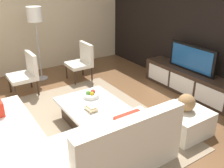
{
  "coord_description": "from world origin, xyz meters",
  "views": [
    {
      "loc": [
        3.18,
        -1.65,
        2.36
      ],
      "look_at": [
        -0.2,
        0.59,
        0.57
      ],
      "focal_mm": 40.31,
      "sensor_mm": 36.0,
      "label": 1
    }
  ],
  "objects_px": {
    "floor_lamp": "(35,19)",
    "fruit_bowl": "(91,95)",
    "sectional_couch": "(50,146)",
    "coffee_table": "(91,112)",
    "accent_chair_far": "(82,60)",
    "book_stack": "(91,108)",
    "television": "(192,58)",
    "ottoman": "(184,121)",
    "accent_chair_near": "(26,71)",
    "media_console": "(189,82)",
    "decorative_ball": "(186,103)"
  },
  "relations": [
    {
      "from": "coffee_table",
      "to": "book_stack",
      "type": "height_order",
      "value": "book_stack"
    },
    {
      "from": "coffee_table",
      "to": "book_stack",
      "type": "xyz_separation_m",
      "value": [
        0.22,
        -0.12,
        0.22
      ]
    },
    {
      "from": "media_console",
      "to": "book_stack",
      "type": "height_order",
      "value": "media_console"
    },
    {
      "from": "coffee_table",
      "to": "television",
      "type": "bearing_deg",
      "value": 87.51
    },
    {
      "from": "ottoman",
      "to": "coffee_table",
      "type": "bearing_deg",
      "value": -134.35
    },
    {
      "from": "sectional_couch",
      "to": "book_stack",
      "type": "relative_size",
      "value": 10.92
    },
    {
      "from": "television",
      "to": "coffee_table",
      "type": "relative_size",
      "value": 1.07
    },
    {
      "from": "television",
      "to": "floor_lamp",
      "type": "height_order",
      "value": "floor_lamp"
    },
    {
      "from": "decorative_ball",
      "to": "book_stack",
      "type": "relative_size",
      "value": 1.26
    },
    {
      "from": "accent_chair_near",
      "to": "sectional_couch",
      "type": "bearing_deg",
      "value": -18.02
    },
    {
      "from": "fruit_bowl",
      "to": "book_stack",
      "type": "height_order",
      "value": "fruit_bowl"
    },
    {
      "from": "sectional_couch",
      "to": "coffee_table",
      "type": "xyz_separation_m",
      "value": [
        -0.61,
        0.95,
        -0.09
      ]
    },
    {
      "from": "accent_chair_near",
      "to": "ottoman",
      "type": "distance_m",
      "value": 3.29
    },
    {
      "from": "sectional_couch",
      "to": "fruit_bowl",
      "type": "height_order",
      "value": "sectional_couch"
    },
    {
      "from": "decorative_ball",
      "to": "media_console",
      "type": "bearing_deg",
      "value": 128.5
    },
    {
      "from": "decorative_ball",
      "to": "fruit_bowl",
      "type": "bearing_deg",
      "value": -141.56
    },
    {
      "from": "fruit_bowl",
      "to": "floor_lamp",
      "type": "bearing_deg",
      "value": -176.04
    },
    {
      "from": "book_stack",
      "to": "ottoman",
      "type": "bearing_deg",
      "value": 55.27
    },
    {
      "from": "floor_lamp",
      "to": "fruit_bowl",
      "type": "distance_m",
      "value": 2.43
    },
    {
      "from": "accent_chair_far",
      "to": "book_stack",
      "type": "bearing_deg",
      "value": -33.24
    },
    {
      "from": "fruit_bowl",
      "to": "accent_chair_far",
      "type": "bearing_deg",
      "value": 157.64
    },
    {
      "from": "fruit_bowl",
      "to": "decorative_ball",
      "type": "bearing_deg",
      "value": 38.44
    },
    {
      "from": "sectional_couch",
      "to": "coffee_table",
      "type": "distance_m",
      "value": 1.13
    },
    {
      "from": "floor_lamp",
      "to": "book_stack",
      "type": "xyz_separation_m",
      "value": [
        2.61,
        -0.07,
        -1.02
      ]
    },
    {
      "from": "floor_lamp",
      "to": "media_console",
      "type": "bearing_deg",
      "value": 43.39
    },
    {
      "from": "coffee_table",
      "to": "book_stack",
      "type": "distance_m",
      "value": 0.33
    },
    {
      "from": "decorative_ball",
      "to": "coffee_table",
      "type": "bearing_deg",
      "value": -134.35
    },
    {
      "from": "media_console",
      "to": "coffee_table",
      "type": "relative_size",
      "value": 2.1
    },
    {
      "from": "fruit_bowl",
      "to": "book_stack",
      "type": "distance_m",
      "value": 0.46
    },
    {
      "from": "ottoman",
      "to": "television",
      "type": "bearing_deg",
      "value": 128.49
    },
    {
      "from": "coffee_table",
      "to": "sectional_couch",
      "type": "bearing_deg",
      "value": -57.47
    },
    {
      "from": "accent_chair_near",
      "to": "book_stack",
      "type": "bearing_deg",
      "value": 3.64
    },
    {
      "from": "decorative_ball",
      "to": "ottoman",
      "type": "bearing_deg",
      "value": 180.0
    },
    {
      "from": "accent_chair_near",
      "to": "decorative_ball",
      "type": "xyz_separation_m",
      "value": [
        2.84,
        1.63,
        0.05
      ]
    },
    {
      "from": "sectional_couch",
      "to": "accent_chair_far",
      "type": "relative_size",
      "value": 2.74
    },
    {
      "from": "sectional_couch",
      "to": "floor_lamp",
      "type": "bearing_deg",
      "value": 163.23
    },
    {
      "from": "media_console",
      "to": "ottoman",
      "type": "bearing_deg",
      "value": -51.5
    },
    {
      "from": "fruit_bowl",
      "to": "accent_chair_far",
      "type": "distance_m",
      "value": 1.79
    },
    {
      "from": "accent_chair_near",
      "to": "decorative_ball",
      "type": "height_order",
      "value": "accent_chair_near"
    },
    {
      "from": "ottoman",
      "to": "accent_chair_far",
      "type": "xyz_separation_m",
      "value": [
        -2.89,
        -0.31,
        0.29
      ]
    },
    {
      "from": "floor_lamp",
      "to": "fruit_bowl",
      "type": "xyz_separation_m",
      "value": [
        2.2,
        0.15,
        -1.01
      ]
    },
    {
      "from": "accent_chair_near",
      "to": "book_stack",
      "type": "relative_size",
      "value": 3.99
    },
    {
      "from": "television",
      "to": "decorative_ball",
      "type": "bearing_deg",
      "value": -51.51
    },
    {
      "from": "television",
      "to": "fruit_bowl",
      "type": "bearing_deg",
      "value": -97.27
    },
    {
      "from": "accent_chair_near",
      "to": "decorative_ball",
      "type": "distance_m",
      "value": 3.27
    },
    {
      "from": "ottoman",
      "to": "media_console",
      "type": "bearing_deg",
      "value": 128.5
    },
    {
      "from": "book_stack",
      "to": "television",
      "type": "bearing_deg",
      "value": 92.94
    },
    {
      "from": "media_console",
      "to": "book_stack",
      "type": "distance_m",
      "value": 2.43
    },
    {
      "from": "ottoman",
      "to": "accent_chair_far",
      "type": "relative_size",
      "value": 0.8
    },
    {
      "from": "media_console",
      "to": "sectional_couch",
      "type": "distance_m",
      "value": 3.29
    }
  ]
}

